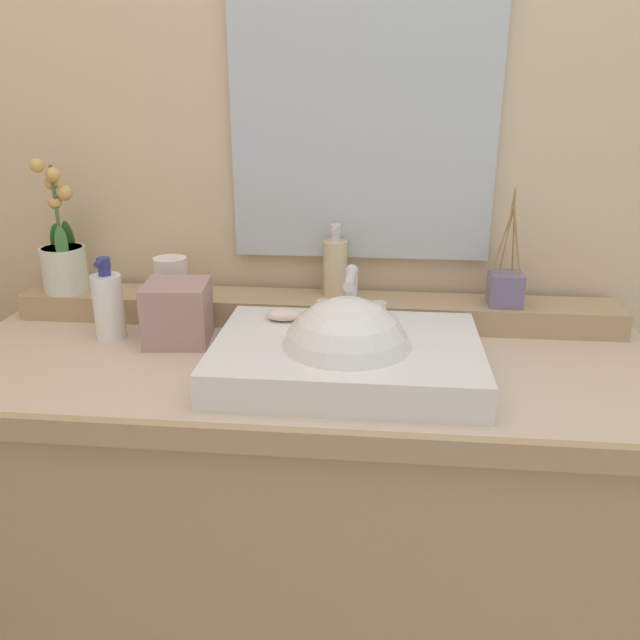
% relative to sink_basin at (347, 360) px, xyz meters
% --- Properties ---
extents(wall_back, '(2.93, 0.20, 2.61)m').
position_rel_sink_basin_xyz_m(wall_back, '(-0.09, 0.47, 0.38)').
color(wall_back, beige).
rests_on(wall_back, ground).
extents(vanity_cabinet, '(1.44, 0.59, 0.90)m').
position_rel_sink_basin_xyz_m(vanity_cabinet, '(-0.09, 0.07, -0.48)').
color(vanity_cabinet, tan).
rests_on(vanity_cabinet, ground).
extents(back_ledge, '(1.36, 0.13, 0.06)m').
position_rel_sink_basin_xyz_m(back_ledge, '(-0.09, 0.29, -0.00)').
color(back_ledge, tan).
rests_on(back_ledge, vanity_cabinet).
extents(sink_basin, '(0.50, 0.36, 0.28)m').
position_rel_sink_basin_xyz_m(sink_basin, '(0.00, 0.00, 0.00)').
color(sink_basin, white).
rests_on(sink_basin, vanity_cabinet).
extents(soap_bar, '(0.07, 0.04, 0.02)m').
position_rel_sink_basin_xyz_m(soap_bar, '(-0.14, 0.11, 0.05)').
color(soap_bar, beige).
rests_on(soap_bar, sink_basin).
extents(potted_plant, '(0.10, 0.11, 0.31)m').
position_rel_sink_basin_xyz_m(potted_plant, '(-0.67, 0.28, 0.11)').
color(potted_plant, silver).
rests_on(potted_plant, back_ledge).
extents(soap_dispenser, '(0.05, 0.06, 0.16)m').
position_rel_sink_basin_xyz_m(soap_dispenser, '(-0.05, 0.31, 0.10)').
color(soap_dispenser, beige).
rests_on(soap_dispenser, back_ledge).
extents(tumbler_cup, '(0.08, 0.08, 0.09)m').
position_rel_sink_basin_xyz_m(tumbler_cup, '(-0.42, 0.27, 0.07)').
color(tumbler_cup, white).
rests_on(tumbler_cup, back_ledge).
extents(reed_diffuser, '(0.07, 0.07, 0.26)m').
position_rel_sink_basin_xyz_m(reed_diffuser, '(0.33, 0.28, 0.07)').
color(reed_diffuser, slate).
rests_on(reed_diffuser, back_ledge).
extents(lotion_bottle, '(0.06, 0.07, 0.18)m').
position_rel_sink_basin_xyz_m(lotion_bottle, '(-0.52, 0.14, 0.04)').
color(lotion_bottle, white).
rests_on(lotion_bottle, vanity_cabinet).
extents(tissue_box, '(0.14, 0.14, 0.13)m').
position_rel_sink_basin_xyz_m(tissue_box, '(-0.36, 0.14, 0.03)').
color(tissue_box, tan).
rests_on(tissue_box, vanity_cabinet).
extents(mirror, '(0.58, 0.02, 0.59)m').
position_rel_sink_basin_xyz_m(mirror, '(0.01, 0.36, 0.40)').
color(mirror, silver).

